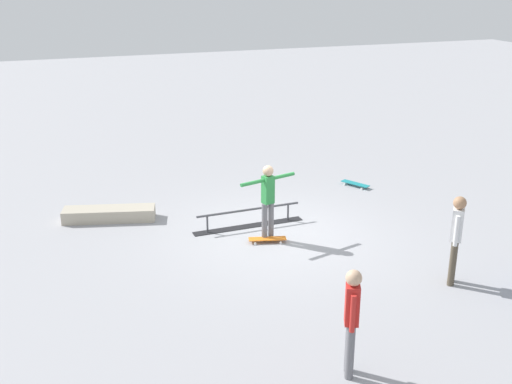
{
  "coord_description": "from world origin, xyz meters",
  "views": [
    {
      "loc": [
        4.63,
        11.66,
        5.57
      ],
      "look_at": [
        0.46,
        -0.18,
        1.0
      ],
      "focal_mm": 43.86,
      "sensor_mm": 36.0,
      "label": 1
    }
  ],
  "objects_px": {
    "skater_main": "(268,197)",
    "loose_skateboard_teal": "(355,184)",
    "bystander_red_shirt": "(352,317)",
    "skate_ledge": "(109,214)",
    "skateboard_main": "(267,239)",
    "grind_rail": "(249,219)",
    "bystander_white_shirt": "(456,235)"
  },
  "relations": [
    {
      "from": "skateboard_main",
      "to": "loose_skateboard_teal",
      "type": "relative_size",
      "value": 1.04
    },
    {
      "from": "grind_rail",
      "to": "loose_skateboard_teal",
      "type": "bearing_deg",
      "value": -157.34
    },
    {
      "from": "grind_rail",
      "to": "skate_ledge",
      "type": "relative_size",
      "value": 1.24
    },
    {
      "from": "bystander_red_shirt",
      "to": "bystander_white_shirt",
      "type": "relative_size",
      "value": 0.98
    },
    {
      "from": "grind_rail",
      "to": "skateboard_main",
      "type": "relative_size",
      "value": 3.15
    },
    {
      "from": "bystander_white_shirt",
      "to": "loose_skateboard_teal",
      "type": "height_order",
      "value": "bystander_white_shirt"
    },
    {
      "from": "grind_rail",
      "to": "skateboard_main",
      "type": "bearing_deg",
      "value": 94.24
    },
    {
      "from": "skater_main",
      "to": "loose_skateboard_teal",
      "type": "distance_m",
      "value": 4.28
    },
    {
      "from": "skateboard_main",
      "to": "skate_ledge",
      "type": "bearing_deg",
      "value": -23.77
    },
    {
      "from": "skate_ledge",
      "to": "loose_skateboard_teal",
      "type": "relative_size",
      "value": 2.63
    },
    {
      "from": "grind_rail",
      "to": "skate_ledge",
      "type": "height_order",
      "value": "grind_rail"
    },
    {
      "from": "grind_rail",
      "to": "skater_main",
      "type": "distance_m",
      "value": 1.14
    },
    {
      "from": "skater_main",
      "to": "bystander_red_shirt",
      "type": "relative_size",
      "value": 1.0
    },
    {
      "from": "skate_ledge",
      "to": "skateboard_main",
      "type": "xyz_separation_m",
      "value": [
        -3.03,
        2.37,
        -0.07
      ]
    },
    {
      "from": "grind_rail",
      "to": "skate_ledge",
      "type": "xyz_separation_m",
      "value": [
        2.93,
        -1.43,
        -0.04
      ]
    },
    {
      "from": "bystander_white_shirt",
      "to": "loose_skateboard_teal",
      "type": "distance_m",
      "value": 5.55
    },
    {
      "from": "skate_ledge",
      "to": "bystander_red_shirt",
      "type": "relative_size",
      "value": 1.25
    },
    {
      "from": "skateboard_main",
      "to": "bystander_red_shirt",
      "type": "relative_size",
      "value": 0.49
    },
    {
      "from": "skate_ledge",
      "to": "loose_skateboard_teal",
      "type": "height_order",
      "value": "skate_ledge"
    },
    {
      "from": "skateboard_main",
      "to": "bystander_white_shirt",
      "type": "distance_m",
      "value": 3.94
    },
    {
      "from": "bystander_white_shirt",
      "to": "skater_main",
      "type": "bearing_deg",
      "value": 78.98
    },
    {
      "from": "bystander_white_shirt",
      "to": "bystander_red_shirt",
      "type": "bearing_deg",
      "value": 159.47
    },
    {
      "from": "loose_skateboard_teal",
      "to": "grind_rail",
      "type": "bearing_deg",
      "value": 85.31
    },
    {
      "from": "bystander_red_shirt",
      "to": "skate_ledge",
      "type": "bearing_deg",
      "value": -136.34
    },
    {
      "from": "skateboard_main",
      "to": "loose_skateboard_teal",
      "type": "height_order",
      "value": "same"
    },
    {
      "from": "bystander_red_shirt",
      "to": "grind_rail",
      "type": "bearing_deg",
      "value": -160.09
    },
    {
      "from": "skateboard_main",
      "to": "bystander_white_shirt",
      "type": "bearing_deg",
      "value": 146.59
    },
    {
      "from": "grind_rail",
      "to": "bystander_red_shirt",
      "type": "bearing_deg",
      "value": 84.16
    },
    {
      "from": "grind_rail",
      "to": "bystander_white_shirt",
      "type": "distance_m",
      "value": 4.7
    },
    {
      "from": "skate_ledge",
      "to": "skateboard_main",
      "type": "height_order",
      "value": "skate_ledge"
    },
    {
      "from": "skate_ledge",
      "to": "bystander_red_shirt",
      "type": "bearing_deg",
      "value": 109.77
    },
    {
      "from": "loose_skateboard_teal",
      "to": "skate_ledge",
      "type": "bearing_deg",
      "value": 62.54
    }
  ]
}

